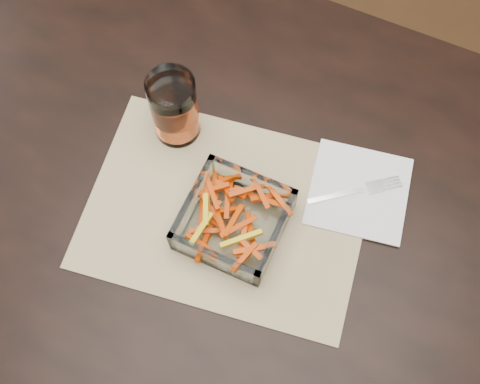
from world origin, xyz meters
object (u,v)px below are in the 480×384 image
object	(u,v)px
fork	(358,191)
dining_table	(256,224)
tumbler	(174,109)
glass_bowl	(234,221)

from	to	relation	value
fork	dining_table	bearing A→B (deg)	-95.19
tumbler	fork	size ratio (longest dim) A/B	1.02
glass_bowl	fork	size ratio (longest dim) A/B	1.14
glass_bowl	dining_table	bearing A→B (deg)	68.15
dining_table	tumbler	size ratio (longest dim) A/B	11.58
glass_bowl	tumbler	world-z (taller)	tumbler
glass_bowl	tumbler	bearing A→B (deg)	142.98
dining_table	glass_bowl	bearing A→B (deg)	-111.85
dining_table	fork	xyz separation A→B (m)	(0.14, 0.09, 0.10)
fork	glass_bowl	bearing A→B (deg)	-87.07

